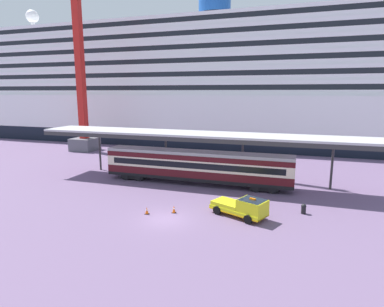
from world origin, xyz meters
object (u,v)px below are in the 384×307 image
object	(u,v)px
service_truck	(243,207)
traffic_cone_near	(147,210)
traffic_cone_mid	(174,209)
quay_bollard	(304,208)
cruise_ship	(186,89)
train_carriage	(196,166)
dockside_crane	(82,62)

from	to	relation	value
service_truck	traffic_cone_near	distance (m)	8.89
traffic_cone_mid	quay_bollard	bearing A→B (deg)	17.26
cruise_ship	train_carriage	xyz separation A→B (m)	(13.66, -35.43, -9.57)
traffic_cone_mid	quay_bollard	world-z (taller)	quay_bollard
traffic_cone_near	quay_bollard	bearing A→B (deg)	18.70
traffic_cone_mid	dockside_crane	size ratio (longest dim) A/B	0.01
cruise_ship	train_carriage	distance (m)	39.16
service_truck	traffic_cone_mid	world-z (taller)	service_truck
traffic_cone_near	cruise_ship	bearing A→B (deg)	104.85
quay_bollard	cruise_ship	bearing A→B (deg)	122.05
traffic_cone_near	traffic_cone_mid	distance (m)	2.52
cruise_ship	quay_bollard	distance (m)	50.63
cruise_ship	traffic_cone_near	bearing A→B (deg)	-75.15
cruise_ship	quay_bollard	world-z (taller)	cruise_ship
service_truck	dockside_crane	distance (m)	45.28
dockside_crane	quay_bollard	bearing A→B (deg)	-28.95
cruise_ship	traffic_cone_near	size ratio (longest dim) A/B	215.35
quay_bollard	traffic_cone_near	bearing A→B (deg)	-161.30
cruise_ship	dockside_crane	size ratio (longest dim) A/B	2.75
traffic_cone_near	quay_bollard	world-z (taller)	quay_bollard
quay_bollard	dockside_crane	bearing A→B (deg)	151.05
train_carriage	dockside_crane	bearing A→B (deg)	150.18
cruise_ship	service_truck	size ratio (longest dim) A/B	27.37
train_carriage	quay_bollard	world-z (taller)	train_carriage
traffic_cone_mid	cruise_ship	bearing A→B (deg)	107.82
dockside_crane	quay_bollard	distance (m)	48.25
traffic_cone_near	dockside_crane	bearing A→B (deg)	134.17
cruise_ship	quay_bollard	size ratio (longest dim) A/B	158.94
cruise_ship	quay_bollard	bearing A→B (deg)	-57.95
traffic_cone_near	train_carriage	bearing A→B (deg)	83.18
cruise_ship	traffic_cone_mid	world-z (taller)	cruise_ship
service_truck	traffic_cone_mid	bearing A→B (deg)	-171.76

